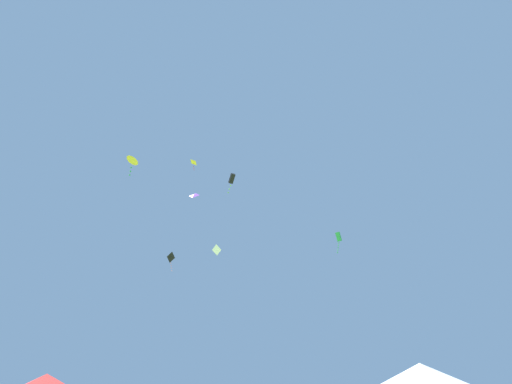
# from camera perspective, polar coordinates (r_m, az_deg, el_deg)

# --- Properties ---
(canopy_tent_white) EXTENTS (3.47, 3.47, 3.72)m
(canopy_tent_white) POSITION_cam_1_polar(r_m,az_deg,el_deg) (14.64, 22.36, -23.42)
(canopy_tent_white) COLOR #9E9EA3
(canopy_tent_white) RESTS_ON ground
(kite_black_box) EXTENTS (0.82, 1.04, 2.25)m
(kite_black_box) POSITION_cam_1_polar(r_m,az_deg,el_deg) (39.94, -3.41, 1.84)
(kite_black_box) COLOR black
(kite_green_box) EXTENTS (0.60, 0.74, 1.96)m
(kite_green_box) POSITION_cam_1_polar(r_m,az_deg,el_deg) (37.50, 11.47, -6.25)
(kite_green_box) COLOR green
(kite_yellow_diamond) EXTENTS (0.75, 0.78, 1.26)m
(kite_yellow_diamond) POSITION_cam_1_polar(r_m,az_deg,el_deg) (42.16, -8.70, 4.09)
(kite_yellow_diamond) COLOR yellow
(kite_yellow_delta) EXTENTS (1.72, 1.74, 2.51)m
(kite_yellow_delta) POSITION_cam_1_polar(r_m,az_deg,el_deg) (42.96, -16.87, 4.26)
(kite_yellow_delta) COLOR yellow
(kite_black_diamond) EXTENTS (0.64, 0.63, 1.47)m
(kite_black_diamond) POSITION_cam_1_polar(r_m,az_deg,el_deg) (34.95, -11.82, -9.06)
(kite_black_diamond) COLOR black
(kite_white_diamond) EXTENTS (0.68, 0.84, 0.55)m
(kite_white_diamond) POSITION_cam_1_polar(r_m,az_deg,el_deg) (38.71, -5.52, -8.05)
(kite_white_diamond) COLOR white
(kite_purple_diamond) EXTENTS (0.84, 0.88, 0.94)m
(kite_purple_diamond) POSITION_cam_1_polar(r_m,az_deg,el_deg) (41.11, -8.67, -0.41)
(kite_purple_diamond) COLOR purple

